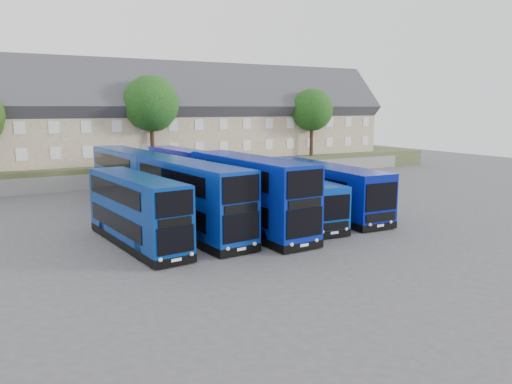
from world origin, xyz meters
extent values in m
plane|color=#48484D|center=(0.00, 0.00, 0.00)|extent=(120.00, 120.00, 0.00)
cube|color=slate|center=(0.00, 24.00, 0.75)|extent=(70.00, 0.40, 1.50)
cube|color=#454B2A|center=(0.00, 34.00, 1.00)|extent=(80.00, 20.00, 2.00)
cube|color=tan|center=(-12.00, 30.00, 5.00)|extent=(6.00, 8.00, 6.00)
cube|color=brown|center=(-10.50, 30.00, 11.84)|extent=(0.60, 0.90, 1.40)
cube|color=tan|center=(-6.00, 30.00, 5.00)|extent=(6.00, 8.00, 6.00)
cube|color=#38383D|center=(-6.00, 30.00, 8.00)|extent=(6.00, 10.40, 10.40)
cube|color=brown|center=(-4.50, 30.00, 11.84)|extent=(0.60, 0.90, 1.40)
cube|color=tan|center=(0.00, 30.00, 5.00)|extent=(6.00, 8.00, 6.00)
cube|color=#38383D|center=(0.00, 30.00, 8.00)|extent=(6.00, 10.40, 10.40)
cube|color=brown|center=(1.50, 30.00, 11.84)|extent=(0.60, 0.90, 1.40)
cube|color=tan|center=(6.00, 30.00, 5.00)|extent=(6.00, 8.00, 6.00)
cube|color=#38383D|center=(6.00, 30.00, 8.00)|extent=(6.00, 10.40, 10.40)
cube|color=brown|center=(7.50, 30.00, 11.84)|extent=(0.60, 0.90, 1.40)
cube|color=tan|center=(12.00, 30.00, 5.00)|extent=(6.00, 8.00, 6.00)
cube|color=#38383D|center=(12.00, 30.00, 8.00)|extent=(6.00, 10.40, 10.40)
cube|color=brown|center=(13.50, 30.00, 11.84)|extent=(0.60, 0.90, 1.40)
cube|color=tan|center=(18.00, 30.00, 5.00)|extent=(6.00, 8.00, 6.00)
cube|color=#38383D|center=(18.00, 30.00, 8.00)|extent=(6.00, 10.40, 10.40)
cube|color=brown|center=(19.50, 30.00, 11.84)|extent=(0.60, 0.90, 1.40)
cube|color=tan|center=(24.00, 30.00, 5.00)|extent=(6.00, 8.00, 6.00)
cube|color=#38383D|center=(24.00, 30.00, 8.00)|extent=(6.00, 10.40, 10.40)
cube|color=brown|center=(25.50, 30.00, 11.84)|extent=(0.60, 0.90, 1.40)
cube|color=tan|center=(30.00, 30.00, 5.00)|extent=(6.00, 8.00, 6.00)
cube|color=#38383D|center=(30.00, 30.00, 8.00)|extent=(6.00, 10.40, 10.40)
cube|color=brown|center=(31.50, 30.00, 11.84)|extent=(0.60, 0.90, 1.40)
cube|color=navy|center=(-6.32, 2.19, 2.18)|extent=(3.28, 10.20, 3.66)
cube|color=black|center=(-6.32, 2.19, 0.30)|extent=(3.32, 10.25, 0.45)
cube|color=black|center=(-5.81, -2.83, 1.41)|extent=(1.97, 0.26, 1.37)
cube|color=black|center=(-5.81, -2.83, 3.24)|extent=(1.97, 0.26, 1.28)
cylinder|color=black|center=(-7.02, -0.71, 0.50)|extent=(0.40, 1.03, 1.00)
cube|color=#082D9F|center=(-2.63, 2.95, 2.43)|extent=(3.61, 11.47, 4.16)
cube|color=black|center=(-2.63, 2.95, 0.30)|extent=(3.65, 11.51, 0.45)
cube|color=black|center=(-2.10, -2.69, 1.59)|extent=(2.26, 0.27, 1.54)
cube|color=black|center=(-2.10, -2.69, 3.64)|extent=(2.26, 0.27, 1.44)
cylinder|color=black|center=(-3.43, -0.58, 0.50)|extent=(0.39, 1.02, 1.00)
cube|color=#081E9D|center=(1.02, 2.23, 2.54)|extent=(3.18, 11.91, 4.37)
cube|color=black|center=(1.02, 2.23, 0.30)|extent=(3.23, 11.95, 0.45)
cube|color=black|center=(1.27, -3.69, 1.66)|extent=(2.38, 0.16, 1.61)
cube|color=black|center=(1.27, -3.69, 3.81)|extent=(2.38, 0.16, 1.50)
cylinder|color=black|center=(-0.01, -1.52, 0.50)|extent=(0.34, 1.01, 1.00)
cube|color=navy|center=(-3.45, 14.59, 2.41)|extent=(3.29, 11.30, 4.11)
cube|color=black|center=(-3.45, 14.59, 0.30)|extent=(3.33, 11.34, 0.45)
cube|color=black|center=(-3.07, 9.00, 1.57)|extent=(2.23, 0.21, 1.52)
cube|color=black|center=(-3.07, 9.00, 3.60)|extent=(2.23, 0.21, 1.42)
cylinder|color=black|center=(-4.34, 11.14, 0.50)|extent=(0.37, 1.02, 1.00)
cube|color=#080DA3|center=(2.08, 16.86, 2.23)|extent=(3.24, 10.46, 3.77)
cube|color=black|center=(2.08, 16.86, 0.30)|extent=(3.28, 10.51, 0.45)
cube|color=black|center=(2.54, 11.70, 1.45)|extent=(2.04, 0.24, 1.40)
cube|color=black|center=(2.54, 11.70, 3.32)|extent=(2.04, 0.24, 1.31)
cylinder|color=black|center=(1.32, 13.84, 0.50)|extent=(0.39, 1.02, 1.00)
cube|color=#083AA1|center=(4.89, 3.39, 1.74)|extent=(3.27, 11.53, 2.78)
cube|color=black|center=(4.89, 3.39, 0.30)|extent=(3.32, 11.57, 0.45)
cube|color=black|center=(4.43, -2.31, 1.94)|extent=(2.07, 0.23, 1.52)
cylinder|color=black|center=(3.58, 0.00, 0.50)|extent=(0.38, 1.02, 1.00)
cube|color=#071590|center=(8.40, 4.42, 2.01)|extent=(3.26, 13.40, 3.31)
cube|color=black|center=(8.40, 4.42, 0.30)|extent=(3.30, 13.45, 0.45)
cube|color=black|center=(8.16, -2.26, 2.27)|extent=(2.47, 0.15, 1.77)
cylinder|color=black|center=(7.00, 0.02, 0.50)|extent=(0.34, 1.01, 1.00)
cylinder|color=#382314|center=(2.00, 25.50, 4.25)|extent=(0.44, 0.44, 4.50)
sphere|color=black|center=(2.00, 25.50, 8.30)|extent=(5.76, 5.76, 5.76)
sphere|color=black|center=(2.60, 25.90, 7.40)|extent=(3.96, 3.96, 3.96)
cylinder|color=#382314|center=(22.00, 25.00, 4.00)|extent=(0.44, 0.44, 4.00)
sphere|color=#0F330E|center=(22.00, 25.00, 7.60)|extent=(5.12, 5.12, 5.12)
sphere|color=#0F330E|center=(22.60, 25.40, 6.80)|extent=(3.52, 3.52, 3.52)
cylinder|color=#382314|center=(28.00, 32.00, 4.12)|extent=(0.44, 0.44, 4.25)
sphere|color=black|center=(28.00, 32.00, 7.95)|extent=(5.44, 5.44, 5.44)
sphere|color=black|center=(28.60, 32.40, 7.10)|extent=(3.74, 3.74, 3.74)
camera|label=1|loc=(-13.92, -25.58, 7.86)|focal=35.00mm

